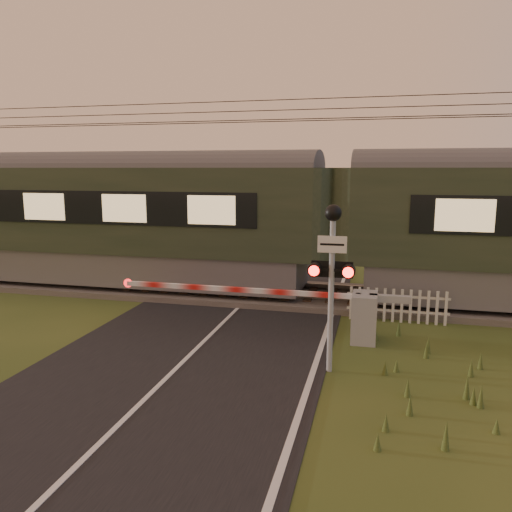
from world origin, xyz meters
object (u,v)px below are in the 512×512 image
(train, at_px, (335,223))
(crossing_signal, at_px, (332,259))
(boom_gate, at_px, (349,313))
(picket_fence, at_px, (397,306))

(train, height_order, crossing_signal, train)
(boom_gate, distance_m, picket_fence, 2.07)
(boom_gate, bearing_deg, picket_fence, 55.32)
(boom_gate, relative_size, picket_fence, 2.74)
(crossing_signal, bearing_deg, picket_fence, 68.92)
(train, relative_size, boom_gate, 6.30)
(picket_fence, bearing_deg, crossing_signal, -111.08)
(crossing_signal, relative_size, picket_fence, 1.27)
(picket_fence, bearing_deg, train, 134.60)
(train, distance_m, crossing_signal, 5.65)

